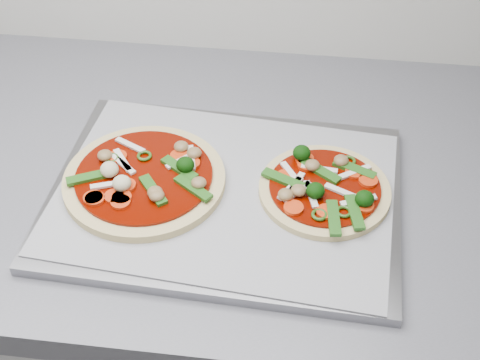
# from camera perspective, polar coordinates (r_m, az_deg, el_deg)

# --- Properties ---
(countertop) EXTENTS (3.60, 0.60, 0.04)m
(countertop) POSITION_cam_1_polar(r_m,az_deg,el_deg) (0.94, 11.70, -0.93)
(countertop) COLOR slate
(countertop) RESTS_ON base_cabinet
(baking_tray) EXTENTS (0.46, 0.35, 0.01)m
(baking_tray) POSITION_cam_1_polar(r_m,az_deg,el_deg) (0.87, -1.28, -1.34)
(baking_tray) COLOR gray
(baking_tray) RESTS_ON countertop
(parchment) EXTENTS (0.45, 0.35, 0.00)m
(parchment) POSITION_cam_1_polar(r_m,az_deg,el_deg) (0.87, -1.29, -0.95)
(parchment) COLOR #A5A4AA
(parchment) RESTS_ON baking_tray
(pizza_left) EXTENTS (0.22, 0.22, 0.04)m
(pizza_left) POSITION_cam_1_polar(r_m,az_deg,el_deg) (0.88, -8.16, 0.15)
(pizza_left) COLOR #D4BB78
(pizza_left) RESTS_ON parchment
(pizza_right) EXTENTS (0.21, 0.21, 0.03)m
(pizza_right) POSITION_cam_1_polar(r_m,az_deg,el_deg) (0.86, 7.21, -0.68)
(pizza_right) COLOR #D4BB78
(pizza_right) RESTS_ON parchment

